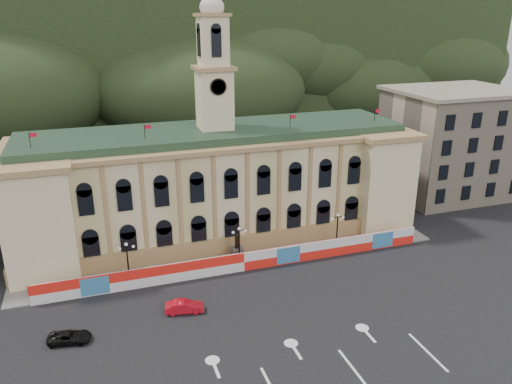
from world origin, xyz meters
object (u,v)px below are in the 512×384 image
object	(u,v)px
lamp_center	(239,242)
black_suv	(70,337)
statue	(237,252)
red_sedan	(184,307)

from	to	relation	value
lamp_center	black_suv	bearing A→B (deg)	-153.62
statue	black_suv	bearing A→B (deg)	-151.45
lamp_center	statue	bearing A→B (deg)	90.00
lamp_center	black_suv	world-z (taller)	lamp_center
lamp_center	black_suv	distance (m)	23.27
statue	red_sedan	size ratio (longest dim) A/B	0.85
lamp_center	red_sedan	size ratio (longest dim) A/B	1.17
statue	red_sedan	bearing A→B (deg)	-132.48
black_suv	lamp_center	bearing A→B (deg)	-52.19
black_suv	statue	bearing A→B (deg)	-50.02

